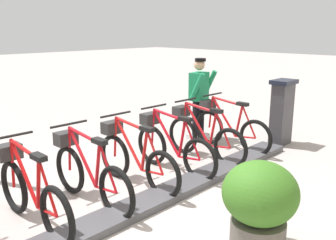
{
  "coord_description": "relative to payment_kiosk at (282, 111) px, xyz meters",
  "views": [
    {
      "loc": [
        -3.23,
        2.73,
        2.23
      ],
      "look_at": [
        0.5,
        -1.17,
        0.9
      ],
      "focal_mm": 39.73,
      "sensor_mm": 36.0,
      "label": 1
    }
  ],
  "objects": [
    {
      "name": "bike_docked_1",
      "position": [
        0.57,
        1.76,
        -0.24
      ],
      "size": [
        1.72,
        0.54,
        1.02
      ],
      "color": "black",
      "rests_on": "ground"
    },
    {
      "name": "bike_docked_5",
      "position": [
        0.57,
        4.9,
        -0.24
      ],
      "size": [
        1.72,
        0.54,
        1.02
      ],
      "color": "black",
      "rests_on": "ground"
    },
    {
      "name": "planter_bush",
      "position": [
        -1.6,
        3.57,
        -0.12
      ],
      "size": [
        0.76,
        0.76,
        0.97
      ],
      "color": "#59544C",
      "rests_on": "ground"
    },
    {
      "name": "ground_plane",
      "position": [
        -0.05,
        3.92,
        -0.67
      ],
      "size": [
        60.0,
        60.0,
        0.0
      ],
      "primitive_type": "plane",
      "color": "#ADA29E"
    },
    {
      "name": "worker_near_rack",
      "position": [
        1.4,
        0.84,
        0.24
      ],
      "size": [
        0.5,
        0.67,
        1.66
      ],
      "color": "white",
      "rests_on": "ground"
    },
    {
      "name": "bike_docked_0",
      "position": [
        0.57,
        0.97,
        -0.24
      ],
      "size": [
        1.72,
        0.54,
        1.02
      ],
      "color": "black",
      "rests_on": "ground"
    },
    {
      "name": "dock_rail_base",
      "position": [
        -0.05,
        3.92,
        -0.62
      ],
      "size": [
        0.44,
        7.09,
        0.1
      ],
      "primitive_type": "cube",
      "color": "#47474C",
      "rests_on": "ground"
    },
    {
      "name": "bike_docked_4",
      "position": [
        0.57,
        4.12,
        -0.24
      ],
      "size": [
        1.72,
        0.54,
        1.02
      ],
      "color": "black",
      "rests_on": "ground"
    },
    {
      "name": "payment_kiosk",
      "position": [
        0.0,
        0.0,
        0.0
      ],
      "size": [
        0.36,
        0.52,
        1.28
      ],
      "color": "#38383D",
      "rests_on": "ground"
    },
    {
      "name": "bike_docked_3",
      "position": [
        0.57,
        3.33,
        -0.24
      ],
      "size": [
        1.72,
        0.54,
        1.02
      ],
      "color": "black",
      "rests_on": "ground"
    },
    {
      "name": "bike_docked_2",
      "position": [
        0.57,
        2.55,
        -0.24
      ],
      "size": [
        1.72,
        0.54,
        1.02
      ],
      "color": "black",
      "rests_on": "ground"
    }
  ]
}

